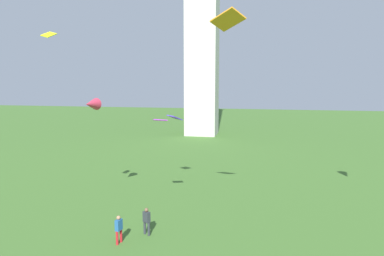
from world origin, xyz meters
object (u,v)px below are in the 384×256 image
object	(u,v)px
kite_flying_1	(160,120)
kite_flying_5	(49,35)
person_4	(119,228)
person_3	(147,220)
kite_flying_2	(228,20)
kite_flying_4	(91,104)
kite_flying_0	(175,118)

from	to	relation	value
kite_flying_1	kite_flying_5	size ratio (longest dim) A/B	1.47
kite_flying_1	kite_flying_5	bearing A→B (deg)	13.02
person_4	kite_flying_1	distance (m)	7.84
person_3	kite_flying_5	distance (m)	12.98
kite_flying_2	kite_flying_1	bearing A→B (deg)	-176.47
person_4	kite_flying_2	bearing A→B (deg)	-61.12
person_4	kite_flying_5	xyz separation A→B (m)	(-4.56, 0.88, 11.60)
person_4	kite_flying_4	size ratio (longest dim) A/B	1.24
person_4	kite_flying_2	xyz separation A→B (m)	(6.24, 1.78, 12.25)
kite_flying_4	person_3	bearing A→B (deg)	-24.06
kite_flying_0	kite_flying_1	size ratio (longest dim) A/B	1.25
kite_flying_0	person_3	bearing A→B (deg)	-150.27
kite_flying_2	kite_flying_4	xyz separation A→B (m)	(-10.26, 2.96, -5.13)
person_3	person_4	bearing A→B (deg)	-101.66
kite_flying_4	person_4	bearing A→B (deg)	-41.74
kite_flying_0	kite_flying_5	world-z (taller)	kite_flying_5
person_3	kite_flying_0	bearing A→B (deg)	122.79
person_3	kite_flying_5	bearing A→B (deg)	-144.65
kite_flying_5	kite_flying_2	bearing A→B (deg)	-73.06
kite_flying_4	kite_flying_5	bearing A→B (deg)	-90.10
person_3	kite_flying_4	bearing A→B (deg)	177.96
person_4	kite_flying_2	size ratio (longest dim) A/B	0.83
person_4	kite_flying_5	distance (m)	12.50
kite_flying_0	kite_flying_2	bearing A→B (deg)	-121.72
kite_flying_1	kite_flying_2	world-z (taller)	kite_flying_2
kite_flying_1	kite_flying_2	size ratio (longest dim) A/B	0.57
kite_flying_0	kite_flying_5	xyz separation A→B (m)	(-5.38, -9.80, 6.00)
kite_flying_1	person_3	bearing A→B (deg)	69.34
person_4	kite_flying_5	bearing A→B (deg)	92.06
person_3	kite_flying_2	xyz separation A→B (m)	(4.97, 0.35, 12.23)
person_3	person_4	xyz separation A→B (m)	(-1.27, -1.43, -0.02)
kite_flying_2	person_4	bearing A→B (deg)	-129.19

